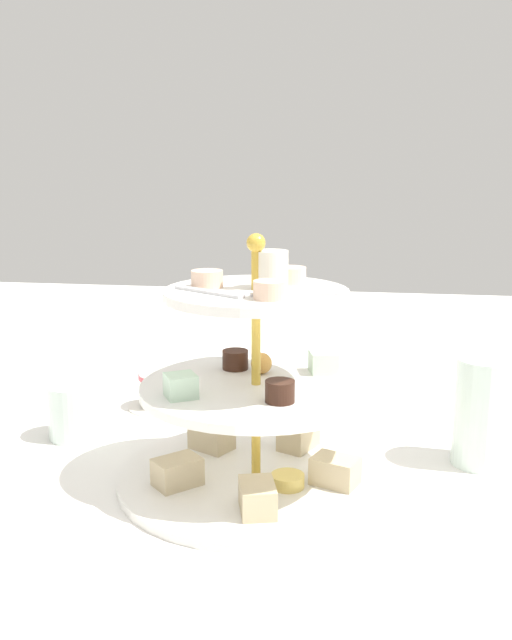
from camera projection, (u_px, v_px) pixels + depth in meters
ground_plane at (256, 482)px, 0.80m from camera, size 2.40×2.40×0.00m
tiered_serving_stand at (257, 410)px, 0.79m from camera, size 0.31×0.31×0.28m
water_glass_tall_right at (483, 412)px, 0.84m from camera, size 0.07×0.07×0.13m
water_glass_short_left at (74, 411)px, 0.93m from camera, size 0.06×0.06×0.07m
teacup_with_saucer at (159, 391)px, 1.04m from camera, size 0.09×0.09×0.05m
butter_knife_right at (315, 393)px, 1.10m from camera, size 0.17×0.04×0.00m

